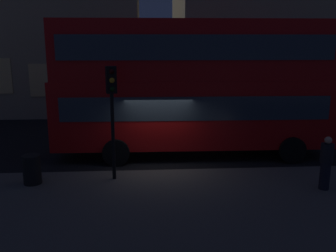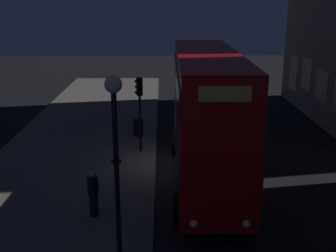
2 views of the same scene
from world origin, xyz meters
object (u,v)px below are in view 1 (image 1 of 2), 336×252
object	(u,v)px
pedestrian	(326,163)
litter_bin	(32,169)
traffic_light_near_kerb	(112,99)
double_decker_bus	(193,82)

from	to	relation	value
pedestrian	litter_bin	bearing A→B (deg)	-35.12
traffic_light_near_kerb	pedestrian	size ratio (longest dim) A/B	2.22
traffic_light_near_kerb	litter_bin	bearing A→B (deg)	170.71
double_decker_bus	litter_bin	bearing A→B (deg)	-149.45
traffic_light_near_kerb	pedestrian	xyz separation A→B (m)	(6.52, -1.30, -1.82)
double_decker_bus	traffic_light_near_kerb	distance (m)	4.17
litter_bin	traffic_light_near_kerb	bearing A→B (deg)	5.36
traffic_light_near_kerb	litter_bin	xyz separation A→B (m)	(-2.59, -0.24, -2.20)
double_decker_bus	pedestrian	world-z (taller)	double_decker_bus
traffic_light_near_kerb	pedestrian	distance (m)	6.90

